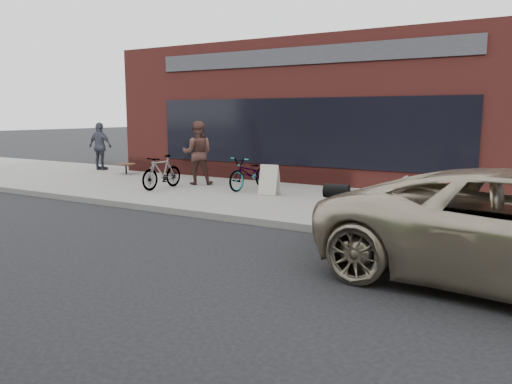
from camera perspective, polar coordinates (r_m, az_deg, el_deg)
ground at (r=6.75m, az=-14.17°, el=-10.68°), size 120.00×120.00×0.00m
near_sidewalk at (r=12.52m, az=8.98°, el=-1.12°), size 44.00×6.00×0.15m
storefront at (r=19.57m, az=11.34°, el=8.79°), size 14.00×10.07×4.50m
motorcycle at (r=8.73m, az=12.33°, el=-2.53°), size 1.95×0.73×1.23m
bicycle_front at (r=13.86m, az=-0.67°, el=2.17°), size 0.80×1.79×0.91m
bicycle_rear at (r=14.23m, az=-10.71°, el=2.24°), size 0.48×1.57×0.94m
sandwich_sign at (r=13.01m, az=1.55°, el=1.43°), size 0.55×0.51×0.78m
cafe_table at (r=18.02m, az=-14.64°, el=3.07°), size 0.64×0.64×0.37m
cafe_patron_left at (r=14.92m, az=-6.69°, el=4.46°), size 1.15×1.08×1.88m
cafe_patron_right at (r=19.58m, az=-17.37°, el=5.01°), size 1.07×0.50×1.78m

